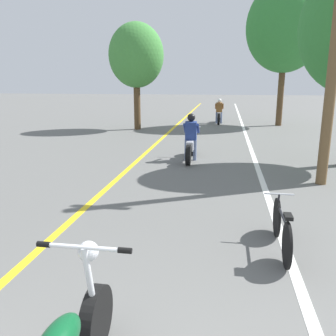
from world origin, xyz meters
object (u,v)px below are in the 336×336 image
motorcycle_rider_far (219,114)px  utility_pole (335,51)px  bicycle_parked (282,228)px  roadside_tree_left (136,56)px  roadside_tree_right_far (286,27)px  motorcycle_rider_lead (191,143)px

motorcycle_rider_far → utility_pole: bearing=-77.4°
bicycle_parked → roadside_tree_left: bearing=112.7°
roadside_tree_right_far → bicycle_parked: size_ratio=4.59×
roadside_tree_left → bicycle_parked: roadside_tree_left is taller
motorcycle_rider_lead → motorcycle_rider_far: (0.66, 9.74, -0.02)m
motorcycle_rider_lead → bicycle_parked: (1.86, -5.78, -0.20)m
utility_pole → roadside_tree_left: (-6.60, 8.67, 0.50)m
utility_pole → motorcycle_rider_lead: bearing=147.4°
utility_pole → roadside_tree_right_far: (0.56, 11.35, 2.00)m
roadside_tree_left → motorcycle_rider_far: size_ratio=2.53×
bicycle_parked → utility_pole: bearing=68.5°
bicycle_parked → motorcycle_rider_far: bearing=94.4°
utility_pole → bicycle_parked: size_ratio=3.67×
motorcycle_rider_lead → motorcycle_rider_far: 9.76m
utility_pole → bicycle_parked: 4.76m
utility_pole → motorcycle_rider_lead: size_ratio=2.89×
utility_pole → motorcycle_rider_lead: utility_pole is taller
motorcycle_rider_far → bicycle_parked: motorcycle_rider_far is taller
roadside_tree_right_far → motorcycle_rider_lead: size_ratio=3.62×
utility_pole → motorcycle_rider_lead: 4.64m
utility_pole → bicycle_parked: utility_pole is taller
motorcycle_rider_far → bicycle_parked: size_ratio=1.26×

